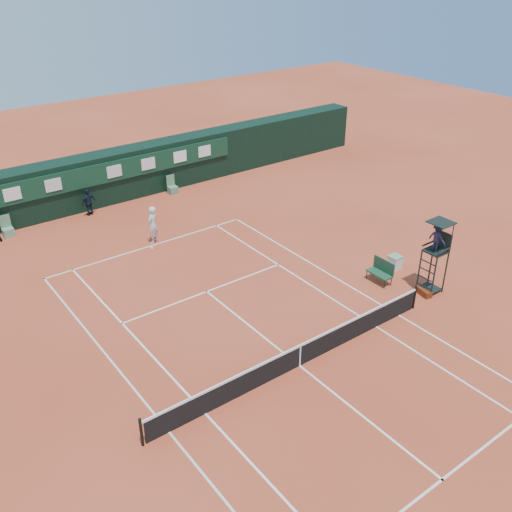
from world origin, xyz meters
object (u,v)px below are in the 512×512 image
Objects in this scene: tennis_net at (300,355)px; umpire_chair at (437,243)px; player_bench at (381,270)px; cooler at (395,262)px; player at (153,225)px.

tennis_net is 3.77× the size of umpire_chair.
umpire_chair is 2.85× the size of player_bench.
cooler is at bearing 17.13° from player_bench.
umpire_chair reaches higher than player_bench.
player_bench is 1.86× the size of cooler.
player is (-8.01, 9.37, 0.68)m from cooler.
player_bench is at bearing 89.83° from player.
tennis_net is 12.21m from player.
umpire_chair is 3.20m from cooler.
umpire_chair reaches higher than cooler.
cooler is at bearing 96.81° from player.
umpire_chair is at bearing 89.38° from player.
umpire_chair reaches higher than player.
tennis_net is 8.88m from cooler.
tennis_net is 10.75× the size of player_bench.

